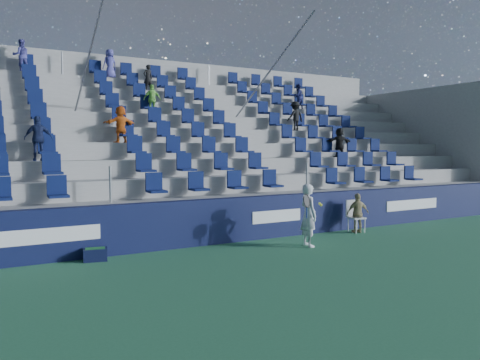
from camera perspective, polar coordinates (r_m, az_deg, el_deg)
ground at (r=10.14m, az=6.83°, el=-10.65°), size 70.00×70.00×0.00m
sponsor_wall at (r=12.65m, az=-1.56°, el=-4.91°), size 24.00×0.32×1.20m
grandstand at (r=17.18m, az=-9.45°, el=2.53°), size 24.00×8.17×6.63m
tennis_player at (r=12.22m, az=8.34°, el=-4.25°), size 0.69×0.66×1.62m
line_judge_chair at (r=14.59m, az=13.76°, el=-4.02°), size 0.48×0.49×0.97m
line_judge at (r=14.48m, az=14.17°, el=-3.93°), size 0.75×0.47×1.19m
ball_bin at (r=11.17m, az=-17.23°, el=-8.60°), size 0.57×0.43×0.29m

